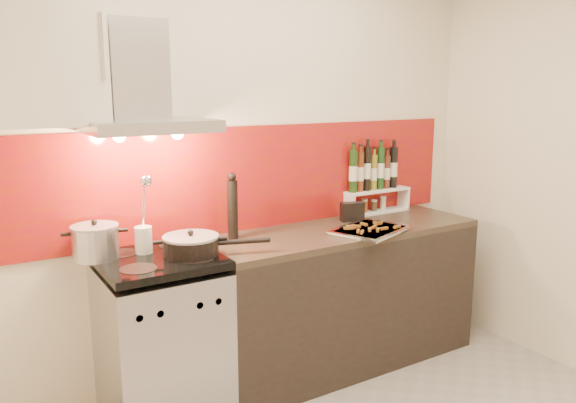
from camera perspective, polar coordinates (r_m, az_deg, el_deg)
back_wall at (r=3.45m, az=-3.94°, el=3.71°), size 3.40×0.02×2.60m
backsplash at (r=3.48m, az=-3.10°, el=2.45°), size 3.00×0.02×0.64m
range_stove at (r=3.16m, az=-12.63°, el=-13.61°), size 0.60×0.60×0.91m
counter at (r=3.68m, az=5.47°, el=-9.49°), size 1.80×0.60×0.90m
range_hood at (r=3.00m, az=-14.66°, el=10.67°), size 0.62×0.50×0.61m
upper_cabinet at (r=2.88m, az=-25.62°, el=14.05°), size 0.70×0.35×0.72m
stock_pot at (r=3.02m, az=-18.97°, el=-3.89°), size 0.24×0.24×0.20m
saute_pan at (r=2.97m, az=-9.70°, el=-4.38°), size 0.55×0.29×0.14m
utensil_jar at (r=3.03m, az=-14.43°, el=-2.95°), size 0.09×0.14×0.44m
pepper_mill at (r=3.26m, az=-5.66°, el=-0.56°), size 0.06×0.06×0.39m
step_shelf at (r=3.96m, az=8.74°, el=1.96°), size 0.51×0.14×0.47m
caddy_box at (r=3.72m, az=6.54°, el=-1.08°), size 0.17×0.11×0.13m
baking_tray at (r=3.46m, az=8.32°, el=-2.84°), size 0.55×0.49×0.03m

